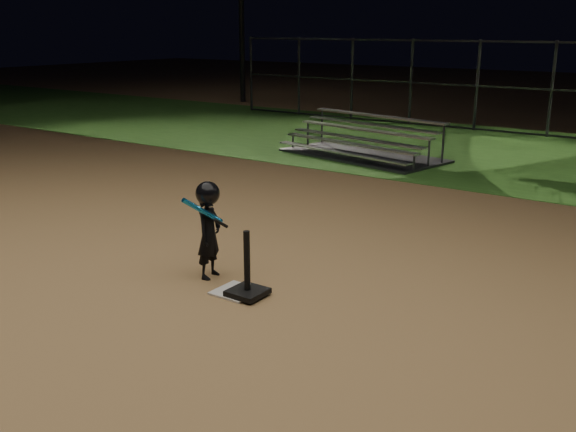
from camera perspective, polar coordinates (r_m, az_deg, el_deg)
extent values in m
plane|color=#9C7446|center=(7.36, -4.51, -6.65)|extent=(80.00, 80.00, 0.00)
cube|color=#2C5A1D|center=(16.07, 18.87, 5.10)|extent=(60.00, 8.00, 0.01)
cube|color=beige|center=(7.36, -4.51, -6.56)|extent=(0.45, 0.45, 0.02)
cube|color=black|center=(7.23, -3.53, -6.61)|extent=(0.38, 0.38, 0.06)
cylinder|color=black|center=(7.09, -3.58, -3.89)|extent=(0.07, 0.07, 0.67)
imported|color=black|center=(7.67, -6.86, -1.64)|extent=(0.31, 0.41, 1.04)
sphere|color=black|center=(7.53, -6.99, 1.96)|extent=(0.28, 0.28, 0.28)
cylinder|color=#1B99ED|center=(7.43, -7.43, 0.44)|extent=(0.22, 0.50, 0.38)
cylinder|color=black|center=(7.46, -5.86, -0.62)|extent=(0.09, 0.19, 0.14)
cube|color=silver|center=(14.58, 5.28, 6.29)|extent=(3.63, 0.92, 0.04)
cube|color=silver|center=(14.42, 4.59, 5.53)|extent=(3.63, 0.92, 0.03)
cube|color=silver|center=(14.91, 6.59, 7.47)|extent=(3.63, 0.92, 0.04)
cube|color=silver|center=(14.75, 5.92, 6.75)|extent=(3.63, 0.92, 0.03)
cube|color=silver|center=(15.27, 7.84, 8.60)|extent=(3.63, 0.92, 0.04)
cube|color=silver|center=(15.09, 7.21, 7.90)|extent=(3.63, 0.92, 0.03)
cube|color=#38383D|center=(15.01, 6.51, 5.23)|extent=(3.94, 2.46, 0.05)
cube|color=#38383D|center=(18.93, 21.54, 6.54)|extent=(20.00, 0.05, 0.05)
cube|color=#38383D|center=(18.79, 21.92, 10.14)|extent=(20.00, 0.05, 0.05)
cube|color=#38383D|center=(18.72, 22.31, 13.78)|extent=(20.00, 0.05, 0.05)
cylinder|color=#38383D|center=(23.24, -3.22, 12.19)|extent=(0.08, 0.08, 2.50)
cylinder|color=#38383D|center=(20.53, 8.04, 11.54)|extent=(0.08, 0.08, 2.50)
cylinder|color=#38383D|center=(18.79, 21.92, 10.14)|extent=(0.08, 0.08, 2.50)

